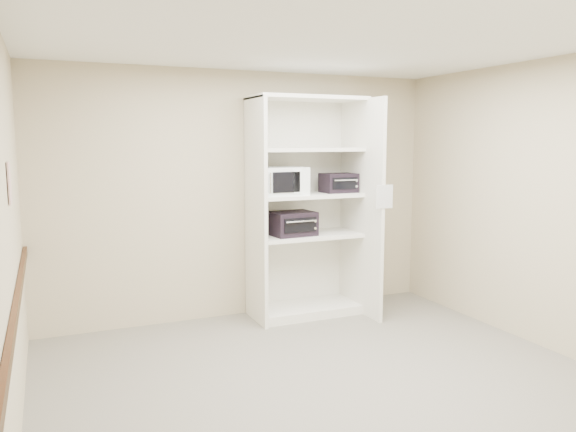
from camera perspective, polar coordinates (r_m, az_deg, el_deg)
name	(u,v)px	position (r m, az deg, el deg)	size (l,w,h in m)	color
floor	(326,381)	(4.78, 3.87, -16.39)	(4.50, 4.00, 0.01)	#6C655D
ceiling	(329,40)	(4.43, 4.20, 17.45)	(4.50, 4.00, 0.01)	white
wall_back	(244,195)	(6.24, -4.47, 2.15)	(4.50, 0.02, 2.70)	#BBAE8B
wall_front	(528,271)	(2.81, 23.23, -5.18)	(4.50, 0.02, 2.70)	#BBAE8B
wall_left	(8,237)	(3.92, -26.58, -1.88)	(0.02, 4.00, 2.70)	#BBAE8B
wall_right	(540,204)	(5.79, 24.21, 1.08)	(0.02, 4.00, 2.70)	#BBAE8B
shelving_unit	(310,215)	(6.24, 2.24, 0.15)	(1.24, 0.92, 2.42)	white
microwave	(282,181)	(6.00, -0.66, 3.58)	(0.50, 0.38, 0.30)	white
toaster_oven_upper	(338,183)	(6.32, 5.15, 3.37)	(0.37, 0.28, 0.21)	black
toaster_oven_lower	(292,224)	(6.12, 0.45, -0.77)	(0.47, 0.35, 0.26)	black
paper_sign	(385,197)	(5.94, 9.79, 1.95)	(0.19, 0.01, 0.24)	white
chair_rail	(16,306)	(4.01, -25.88, -8.22)	(0.04, 3.98, 0.08)	#331E0B
wall_poster	(9,183)	(4.20, -26.45, 3.03)	(0.01, 0.20, 0.28)	white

